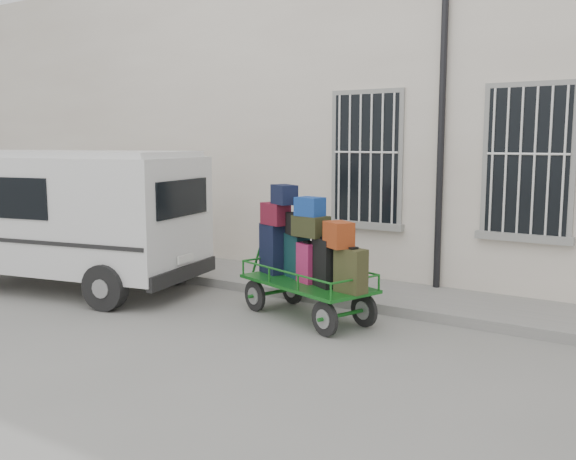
# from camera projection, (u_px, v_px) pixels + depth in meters

# --- Properties ---
(ground) EXTENTS (80.00, 80.00, 0.00)m
(ground) POSITION_uv_depth(u_px,v_px,m) (292.00, 329.00, 8.76)
(ground) COLOR slate
(ground) RESTS_ON ground
(building) EXTENTS (24.00, 5.15, 6.00)m
(building) POSITION_uv_depth(u_px,v_px,m) (442.00, 119.00, 12.89)
(building) COLOR beige
(building) RESTS_ON ground
(sidewalk) EXTENTS (24.00, 1.70, 0.15)m
(sidewalk) POSITION_uv_depth(u_px,v_px,m) (365.00, 292.00, 10.57)
(sidewalk) COLOR gray
(sidewalk) RESTS_ON ground
(luggage_cart) EXTENTS (2.48, 1.56, 1.91)m
(luggage_cart) POSITION_uv_depth(u_px,v_px,m) (306.00, 255.00, 9.19)
(luggage_cart) COLOR black
(luggage_cart) RESTS_ON ground
(van) EXTENTS (5.02, 2.89, 2.39)m
(van) POSITION_uv_depth(u_px,v_px,m) (65.00, 211.00, 11.00)
(van) COLOR silver
(van) RESTS_ON ground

